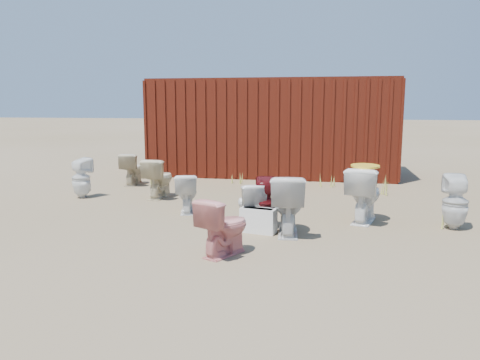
% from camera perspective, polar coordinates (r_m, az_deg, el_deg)
% --- Properties ---
extents(ground, '(100.00, 100.00, 0.00)m').
position_cam_1_polar(ground, '(7.25, -0.88, -5.05)').
color(ground, brown).
rests_on(ground, ground).
extents(shipping_container, '(6.00, 2.40, 2.40)m').
position_cam_1_polar(shipping_container, '(12.18, 4.05, 6.44)').
color(shipping_container, '#43150B').
rests_on(shipping_container, ground).
extents(toilet_front_a, '(0.52, 0.71, 0.65)m').
position_cam_1_polar(toilet_front_a, '(7.83, -6.53, -1.58)').
color(toilet_front_a, white).
rests_on(toilet_front_a, ground).
extents(toilet_front_pink, '(0.67, 0.79, 0.70)m').
position_cam_1_polar(toilet_front_pink, '(5.60, -1.95, -5.65)').
color(toilet_front_pink, pink).
rests_on(toilet_front_pink, ground).
extents(toilet_front_c, '(0.60, 0.73, 0.65)m').
position_cam_1_polar(toilet_front_c, '(6.93, 1.19, -2.95)').
color(toilet_front_c, white).
rests_on(toilet_front_c, ground).
extents(toilet_front_maroon, '(0.35, 0.36, 0.75)m').
position_cam_1_polar(toilet_front_maroon, '(6.78, 3.05, -2.82)').
color(toilet_front_maroon, '#540E11').
rests_on(toilet_front_maroon, ground).
extents(toilet_front_e, '(0.54, 0.86, 0.84)m').
position_cam_1_polar(toilet_front_e, '(6.51, 5.82, -2.96)').
color(toilet_front_e, silver).
rests_on(toilet_front_e, ground).
extents(toilet_back_a, '(0.45, 0.46, 0.77)m').
position_cam_1_polar(toilet_back_a, '(9.48, -18.79, 0.23)').
color(toilet_back_a, white).
rests_on(toilet_back_a, ground).
extents(toilet_back_beige_left, '(0.41, 0.71, 0.71)m').
position_cam_1_polar(toilet_back_beige_left, '(10.71, -12.94, 1.31)').
color(toilet_back_beige_left, beige).
rests_on(toilet_back_beige_left, ground).
extents(toilet_back_beige_right, '(0.49, 0.78, 0.76)m').
position_cam_1_polar(toilet_back_beige_right, '(9.12, -9.84, 0.23)').
color(toilet_back_beige_right, beige).
rests_on(toilet_back_beige_right, ground).
extents(toilet_back_yellowlid, '(0.67, 0.93, 0.85)m').
position_cam_1_polar(toilet_back_yellowlid, '(7.40, 14.88, -1.69)').
color(toilet_back_yellowlid, white).
rests_on(toilet_back_yellowlid, ground).
extents(toilet_back_e, '(0.37, 0.37, 0.80)m').
position_cam_1_polar(toilet_back_e, '(7.39, 24.76, -2.46)').
color(toilet_back_e, white).
rests_on(toilet_back_e, ground).
extents(yellow_lid, '(0.43, 0.54, 0.02)m').
position_cam_1_polar(yellow_lid, '(7.33, 15.02, 1.67)').
color(yellow_lid, gold).
rests_on(yellow_lid, toilet_back_yellowlid).
extents(loose_tank, '(0.53, 0.30, 0.35)m').
position_cam_1_polar(loose_tank, '(6.58, 2.25, -4.95)').
color(loose_tank, white).
rests_on(loose_tank, ground).
extents(loose_lid_near, '(0.40, 0.51, 0.02)m').
position_cam_1_polar(loose_lid_near, '(10.16, 5.43, -0.87)').
color(loose_lid_near, beige).
rests_on(loose_lid_near, ground).
extents(loose_lid_far, '(0.52, 0.57, 0.02)m').
position_cam_1_polar(loose_lid_far, '(9.48, -9.85, -1.70)').
color(loose_lid_far, beige).
rests_on(loose_lid_far, ground).
extents(weed_clump_a, '(0.36, 0.36, 0.31)m').
position_cam_1_polar(weed_clump_a, '(10.67, -10.04, 0.29)').
color(weed_clump_a, '#AFB046').
rests_on(weed_clump_a, ground).
extents(weed_clump_b, '(0.32, 0.32, 0.25)m').
position_cam_1_polar(weed_clump_b, '(9.40, 2.57, -0.97)').
color(weed_clump_b, '#AFB046').
rests_on(weed_clump_b, ground).
extents(weed_clump_c, '(0.36, 0.36, 0.35)m').
position_cam_1_polar(weed_clump_c, '(9.79, 16.55, -0.63)').
color(weed_clump_c, '#AFB046').
rests_on(weed_clump_c, ground).
extents(weed_clump_d, '(0.30, 0.30, 0.24)m').
position_cam_1_polar(weed_clump_d, '(10.71, -0.33, 0.27)').
color(weed_clump_d, '#AFB046').
rests_on(weed_clump_d, ground).
extents(weed_clump_e, '(0.34, 0.34, 0.28)m').
position_cam_1_polar(weed_clump_e, '(10.45, 10.61, -0.01)').
color(weed_clump_e, '#AFB046').
rests_on(weed_clump_e, ground).
extents(weed_clump_f, '(0.28, 0.28, 0.27)m').
position_cam_1_polar(weed_clump_f, '(7.53, 24.10, -4.28)').
color(weed_clump_f, '#AFB046').
rests_on(weed_clump_f, ground).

